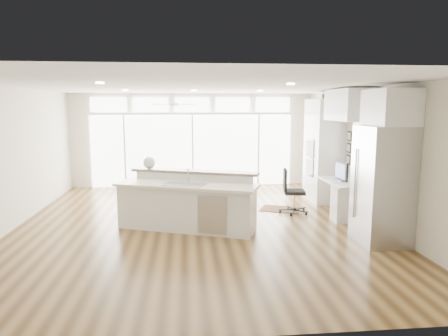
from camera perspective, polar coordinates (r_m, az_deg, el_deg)
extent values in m
cube|color=#473016|center=(8.04, -3.88, -8.09)|extent=(7.00, 8.00, 0.02)
cube|color=silver|center=(7.70, -4.09, 11.59)|extent=(7.00, 8.00, 0.02)
cube|color=beige|center=(11.73, -4.52, 3.99)|extent=(7.00, 0.04, 2.70)
cube|color=beige|center=(3.82, -2.32, -5.84)|extent=(7.00, 0.04, 2.70)
cube|color=beige|center=(8.42, -28.52, 1.11)|extent=(0.04, 8.00, 2.70)
cube|color=beige|center=(8.59, 20.07, 1.76)|extent=(0.04, 8.00, 2.70)
cube|color=white|center=(11.70, -4.50, 2.50)|extent=(5.80, 0.06, 2.08)
cube|color=white|center=(11.63, -4.57, 9.02)|extent=(5.90, 0.06, 0.40)
cube|color=white|center=(8.82, 19.06, 3.29)|extent=(0.04, 0.85, 0.85)
cube|color=silver|center=(10.50, -7.24, 9.57)|extent=(1.16, 1.16, 0.32)
cube|color=white|center=(7.90, -4.13, 11.37)|extent=(3.40, 3.00, 0.02)
cube|color=white|center=(10.13, 13.98, 2.44)|extent=(0.64, 1.20, 2.50)
cube|color=white|center=(8.87, 16.74, -4.23)|extent=(0.72, 1.30, 0.76)
cube|color=white|center=(8.67, 17.56, 8.57)|extent=(0.64, 1.30, 0.64)
cube|color=#ABABB0|center=(7.27, 21.70, -2.29)|extent=(0.76, 0.90, 2.00)
cube|color=white|center=(7.18, 22.72, 7.97)|extent=(0.64, 0.90, 0.60)
cube|color=black|center=(9.40, 17.46, 2.75)|extent=(0.06, 0.22, 0.80)
cube|color=white|center=(7.62, -5.35, -4.79)|extent=(2.88, 1.90, 1.07)
cube|color=#3B2012|center=(9.23, 8.06, -5.84)|extent=(1.04, 0.92, 0.01)
cube|color=black|center=(8.86, 10.03, -3.32)|extent=(0.57, 0.53, 0.97)
sphere|color=silver|center=(8.23, -10.64, 0.76)|extent=(0.31, 0.31, 0.25)
cube|color=black|center=(8.73, 16.43, -0.41)|extent=(0.13, 0.53, 0.44)
cube|color=silver|center=(8.70, 15.33, -1.81)|extent=(0.16, 0.35, 0.02)
imported|color=#355926|center=(10.08, 14.27, 10.14)|extent=(0.26, 0.29, 0.22)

